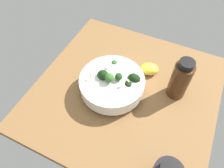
{
  "coord_description": "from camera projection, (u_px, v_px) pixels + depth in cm",
  "views": [
    {
      "loc": [
        42.29,
        14.33,
        63.5
      ],
      "look_at": [
        2.21,
        -4.54,
        4.0
      ],
      "focal_mm": 33.54,
      "sensor_mm": 36.0,
      "label": 1
    }
  ],
  "objects": [
    {
      "name": "ground_plane",
      "position": [
        125.0,
        93.0,
        0.79
      ],
      "size": [
        65.14,
        65.14,
        3.45
      ],
      "primitive_type": "cube",
      "color": "brown"
    },
    {
      "name": "bowl_of_broccoli",
      "position": [
        112.0,
        83.0,
        0.74
      ],
      "size": [
        22.89,
        22.89,
        10.64
      ],
      "color": "white",
      "rests_on": "ground_plane"
    },
    {
      "name": "lemon_wedge",
      "position": [
        149.0,
        69.0,
        0.81
      ],
      "size": [
        7.66,
        8.59,
        4.29
      ],
      "primitive_type": "ellipsoid",
      "rotation": [
        0.0,
        0.0,
        1.97
      ],
      "color": "yellow",
      "rests_on": "ground_plane"
    },
    {
      "name": "bottle_tall",
      "position": [
        180.0,
        80.0,
        0.7
      ],
      "size": [
        6.53,
        6.53,
        16.56
      ],
      "color": "#472814",
      "rests_on": "ground_plane"
    }
  ]
}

